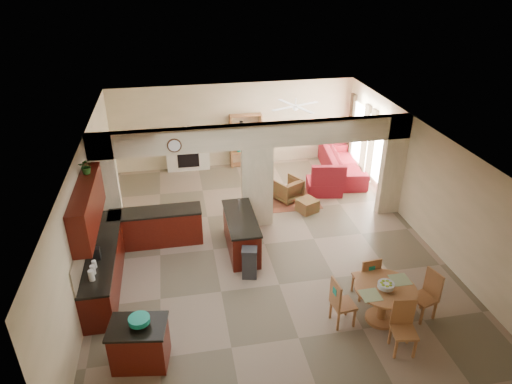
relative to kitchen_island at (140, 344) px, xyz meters
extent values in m
plane|color=#836F5A|center=(2.87, 3.22, -0.43)|extent=(10.00, 10.00, 0.00)
plane|color=white|center=(2.87, 3.22, 2.37)|extent=(10.00, 10.00, 0.00)
plane|color=beige|center=(2.87, 8.22, 0.97)|extent=(8.00, 0.00, 8.00)
plane|color=beige|center=(2.87, -1.78, 0.97)|extent=(8.00, 0.00, 8.00)
plane|color=beige|center=(-1.13, 3.22, 0.97)|extent=(0.00, 10.00, 10.00)
plane|color=beige|center=(6.87, 3.22, 0.97)|extent=(0.00, 10.00, 10.00)
cube|color=beige|center=(-0.83, 4.22, 0.97)|extent=(0.60, 0.25, 2.80)
cube|color=beige|center=(2.87, 4.22, 0.67)|extent=(0.80, 0.25, 2.20)
cube|color=beige|center=(6.57, 4.22, 0.97)|extent=(0.60, 0.25, 2.80)
cube|color=beige|center=(2.87, 4.22, 2.07)|extent=(8.00, 0.25, 0.60)
cube|color=#3F0E07|center=(-0.83, 2.42, 0.00)|extent=(0.60, 3.20, 0.86)
cube|color=black|center=(-0.83, 2.42, 0.46)|extent=(0.62, 3.22, 0.05)
cube|color=tan|center=(-1.11, 2.42, 0.77)|extent=(0.02, 3.20, 0.55)
cube|color=#3F0E07|center=(0.27, 3.79, 0.00)|extent=(2.20, 0.60, 0.86)
cube|color=black|center=(0.27, 3.79, 0.46)|extent=(2.22, 0.62, 0.05)
cube|color=#3F0E07|center=(-0.95, 2.42, 1.49)|extent=(0.35, 2.40, 0.90)
cube|color=#3F0E07|center=(2.27, 3.12, 0.00)|extent=(0.65, 1.80, 0.86)
cube|color=black|center=(2.27, 3.12, 0.46)|extent=(0.70, 1.85, 0.05)
cube|color=silver|center=(2.27, 2.27, -0.01)|extent=(0.58, 0.04, 0.70)
cylinder|color=#512F1B|center=(0.87, 4.07, 2.02)|extent=(0.34, 0.03, 0.34)
cube|color=brown|center=(4.07, 5.32, -0.42)|extent=(1.60, 1.30, 0.01)
cube|color=silver|center=(1.27, 8.06, 0.12)|extent=(1.40, 0.28, 1.10)
cube|color=black|center=(1.27, 7.92, 0.07)|extent=(0.70, 0.04, 0.70)
cube|color=silver|center=(1.27, 8.04, 0.72)|extent=(1.60, 0.35, 0.10)
cube|color=#9A6635|center=(3.22, 8.04, 0.47)|extent=(1.00, 0.32, 1.80)
cube|color=white|center=(6.84, 5.52, 0.77)|extent=(0.02, 0.90, 1.90)
cube|color=white|center=(6.84, 7.22, 0.77)|extent=(0.02, 0.90, 1.90)
cube|color=white|center=(6.84, 6.37, 0.62)|extent=(0.02, 0.70, 2.10)
cube|color=#3F1919|center=(6.80, 4.92, 0.77)|extent=(0.10, 0.28, 2.30)
cube|color=#3F1919|center=(6.80, 6.12, 0.77)|extent=(0.10, 0.28, 2.30)
cube|color=#3F1919|center=(6.80, 6.62, 0.77)|extent=(0.10, 0.28, 2.30)
cube|color=#3F1919|center=(6.80, 7.82, 0.77)|extent=(0.10, 0.28, 2.30)
cylinder|color=white|center=(4.37, 6.22, 2.13)|extent=(1.00, 1.00, 0.10)
cube|color=#3F0E07|center=(0.00, 0.00, -0.03)|extent=(1.02, 0.78, 0.80)
cube|color=black|center=(0.00, 0.00, 0.40)|extent=(1.08, 0.84, 0.05)
cylinder|color=#159278|center=(0.05, -0.01, 0.51)|extent=(0.36, 0.36, 0.17)
cube|color=#2C2C2F|center=(2.29, 2.03, -0.09)|extent=(0.37, 0.33, 0.68)
cylinder|color=#9A6635|center=(4.59, 0.21, 0.35)|extent=(1.18, 1.18, 0.04)
cylinder|color=#9A6635|center=(4.59, 0.21, -0.03)|extent=(0.17, 0.17, 0.76)
cylinder|color=#9A6635|center=(4.59, 0.21, -0.40)|extent=(0.60, 0.60, 0.06)
cylinder|color=#85AA24|center=(4.56, 0.15, 0.46)|extent=(0.31, 0.31, 0.17)
imported|color=maroon|center=(6.17, 6.78, -0.02)|extent=(2.89, 1.45, 0.81)
cube|color=maroon|center=(5.20, 5.63, -0.23)|extent=(1.14, 0.99, 0.40)
imported|color=maroon|center=(4.01, 5.41, -0.10)|extent=(0.96, 0.97, 0.66)
cube|color=maroon|center=(4.38, 4.62, -0.25)|extent=(0.66, 0.66, 0.36)
imported|color=#1C4512|center=(-0.95, 3.03, 2.11)|extent=(0.32, 0.29, 0.33)
cube|color=#9A6635|center=(4.54, 0.97, 0.02)|extent=(0.46, 0.46, 0.05)
cube|color=#9A6635|center=(4.69, 1.16, -0.21)|extent=(0.04, 0.04, 0.44)
cube|color=#9A6635|center=(4.35, 1.12, -0.21)|extent=(0.04, 0.04, 0.44)
cube|color=#9A6635|center=(4.72, 0.82, -0.21)|extent=(0.04, 0.04, 0.44)
cube|color=#9A6635|center=(4.38, 0.79, -0.21)|extent=(0.04, 0.04, 0.44)
cube|color=#9A6635|center=(4.56, 0.78, 0.32)|extent=(0.42, 0.08, 0.55)
cube|color=#159278|center=(4.56, 0.76, 0.39)|extent=(0.14, 0.02, 0.14)
cube|color=#9A6635|center=(5.42, 0.15, 0.02)|extent=(0.52, 0.52, 0.05)
cube|color=#9A6635|center=(5.21, 0.27, -0.21)|extent=(0.04, 0.04, 0.44)
cube|color=#9A6635|center=(5.30, -0.06, -0.21)|extent=(0.04, 0.04, 0.44)
cube|color=#9A6635|center=(5.53, 0.36, -0.21)|extent=(0.04, 0.04, 0.44)
cube|color=#9A6635|center=(5.63, 0.03, -0.21)|extent=(0.04, 0.04, 0.44)
cube|color=#9A6635|center=(5.60, 0.20, 0.32)|extent=(0.16, 0.41, 0.55)
cube|color=#159278|center=(5.62, 0.21, 0.39)|extent=(0.05, 0.14, 0.14)
cube|color=#9A6635|center=(4.62, -0.61, 0.02)|extent=(0.48, 0.48, 0.05)
cube|color=#9A6635|center=(4.43, -0.75, -0.21)|extent=(0.04, 0.04, 0.44)
cube|color=#9A6635|center=(4.76, -0.80, -0.21)|extent=(0.04, 0.04, 0.44)
cube|color=#9A6635|center=(4.48, -0.41, -0.21)|extent=(0.04, 0.04, 0.44)
cube|color=#9A6635|center=(4.81, -0.47, -0.21)|extent=(0.04, 0.04, 0.44)
cube|color=#9A6635|center=(4.65, -0.42, 0.32)|extent=(0.42, 0.10, 0.55)
cube|color=#159278|center=(4.65, -0.40, 0.39)|extent=(0.14, 0.03, 0.14)
cube|color=#9A6635|center=(3.81, 0.28, 0.02)|extent=(0.46, 0.46, 0.05)
cube|color=#9A6635|center=(4.00, 0.12, -0.21)|extent=(0.04, 0.04, 0.44)
cube|color=#9A6635|center=(3.96, 0.46, -0.21)|extent=(0.04, 0.04, 0.44)
cube|color=#9A6635|center=(3.66, 0.09, -0.21)|extent=(0.04, 0.04, 0.44)
cube|color=#9A6635|center=(3.62, 0.43, -0.21)|extent=(0.04, 0.04, 0.44)
cube|color=#9A6635|center=(3.62, 0.26, 0.32)|extent=(0.08, 0.42, 0.55)
cube|color=#159278|center=(3.60, 0.25, 0.39)|extent=(0.02, 0.14, 0.14)
camera|label=1|loc=(0.91, -6.05, 5.99)|focal=32.00mm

